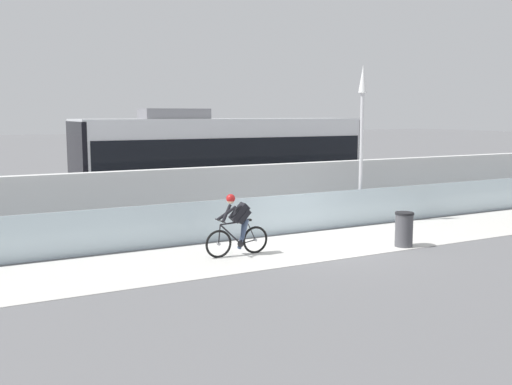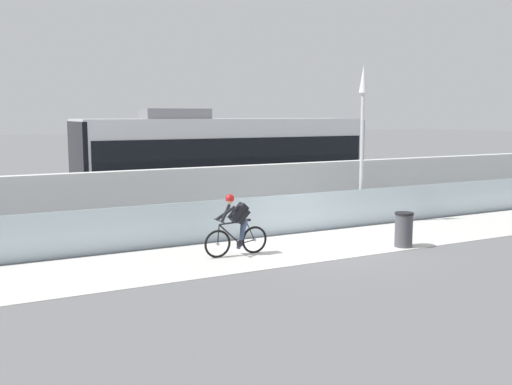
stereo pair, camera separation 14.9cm
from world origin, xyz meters
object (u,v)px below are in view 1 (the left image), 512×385
(tram, at_px, (224,160))
(cyclist_on_bike, at_px, (237,226))
(trash_bin, at_px, (404,229))
(lamp_post_antenna, at_px, (362,124))

(tram, bearing_deg, cyclist_on_bike, -112.78)
(tram, distance_m, cyclist_on_bike, 7.51)
(trash_bin, bearing_deg, cyclist_on_bike, 164.36)
(tram, distance_m, lamp_post_antenna, 5.62)
(trash_bin, bearing_deg, lamp_post_antenna, 71.06)
(trash_bin, bearing_deg, tram, 101.09)
(cyclist_on_bike, relative_size, lamp_post_antenna, 0.34)
(lamp_post_antenna, distance_m, trash_bin, 4.56)
(tram, height_order, lamp_post_antenna, lamp_post_antenna)
(cyclist_on_bike, height_order, lamp_post_antenna, lamp_post_antenna)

